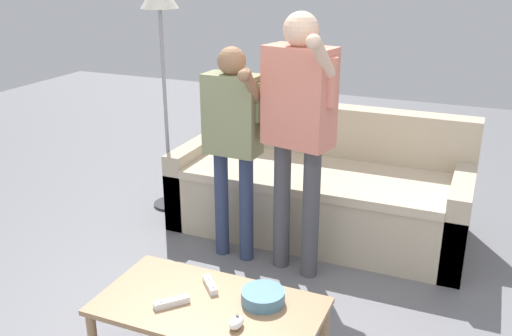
{
  "coord_description": "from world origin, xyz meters",
  "views": [
    {
      "loc": [
        0.89,
        -2.13,
        1.91
      ],
      "look_at": [
        -0.16,
        0.35,
        0.91
      ],
      "focal_mm": 39.61,
      "sensor_mm": 36.0,
      "label": 1
    }
  ],
  "objects_px": {
    "couch": "(321,191)",
    "player_center": "(298,117)",
    "game_remote_wand_near": "(172,302)",
    "floor_lamp": "(160,19)",
    "player_left": "(233,131)",
    "game_remote_wand_far": "(210,285)",
    "coffee_table": "(209,315)",
    "snack_bowl": "(263,297)",
    "game_remote_nunchuk": "(236,323)"
  },
  "relations": [
    {
      "from": "player_left",
      "to": "coffee_table",
      "type": "bearing_deg",
      "value": -70.01
    },
    {
      "from": "coffee_table",
      "to": "floor_lamp",
      "type": "xyz_separation_m",
      "value": [
        -1.27,
        1.74,
        1.1
      ]
    },
    {
      "from": "game_remote_wand_far",
      "to": "coffee_table",
      "type": "bearing_deg",
      "value": -65.33
    },
    {
      "from": "coffee_table",
      "to": "game_remote_nunchuk",
      "type": "distance_m",
      "value": 0.23
    },
    {
      "from": "floor_lamp",
      "to": "game_remote_wand_far",
      "type": "height_order",
      "value": "floor_lamp"
    },
    {
      "from": "floor_lamp",
      "to": "game_remote_wand_near",
      "type": "xyz_separation_m",
      "value": [
        1.12,
        -1.81,
        -1.03
      ]
    },
    {
      "from": "couch",
      "to": "player_center",
      "type": "xyz_separation_m",
      "value": [
        0.03,
        -0.65,
        0.73
      ]
    },
    {
      "from": "game_remote_wand_near",
      "to": "floor_lamp",
      "type": "bearing_deg",
      "value": 121.69
    },
    {
      "from": "snack_bowl",
      "to": "game_remote_nunchuk",
      "type": "distance_m",
      "value": 0.22
    },
    {
      "from": "player_center",
      "to": "snack_bowl",
      "type": "bearing_deg",
      "value": -78.88
    },
    {
      "from": "floor_lamp",
      "to": "player_left",
      "type": "xyz_separation_m",
      "value": [
        0.84,
        -0.56,
        -0.61
      ]
    },
    {
      "from": "snack_bowl",
      "to": "player_center",
      "type": "relative_size",
      "value": 0.12
    },
    {
      "from": "game_remote_nunchuk",
      "to": "player_center",
      "type": "relative_size",
      "value": 0.05
    },
    {
      "from": "game_remote_nunchuk",
      "to": "floor_lamp",
      "type": "height_order",
      "value": "floor_lamp"
    },
    {
      "from": "floor_lamp",
      "to": "game_remote_wand_far",
      "type": "distance_m",
      "value": 2.27
    },
    {
      "from": "game_remote_nunchuk",
      "to": "game_remote_wand_far",
      "type": "relative_size",
      "value": 0.66
    },
    {
      "from": "coffee_table",
      "to": "couch",
      "type": "bearing_deg",
      "value": 90.59
    },
    {
      "from": "player_left",
      "to": "game_remote_wand_near",
      "type": "distance_m",
      "value": 1.35
    },
    {
      "from": "player_left",
      "to": "game_remote_wand_far",
      "type": "height_order",
      "value": "player_left"
    },
    {
      "from": "floor_lamp",
      "to": "game_remote_wand_far",
      "type": "bearing_deg",
      "value": -53.15
    },
    {
      "from": "player_center",
      "to": "player_left",
      "type": "relative_size",
      "value": 1.16
    },
    {
      "from": "coffee_table",
      "to": "player_left",
      "type": "distance_m",
      "value": 1.35
    },
    {
      "from": "coffee_table",
      "to": "game_remote_wand_far",
      "type": "xyz_separation_m",
      "value": [
        -0.06,
        0.12,
        0.07
      ]
    },
    {
      "from": "player_left",
      "to": "player_center",
      "type": "bearing_deg",
      "value": -2.05
    },
    {
      "from": "player_center",
      "to": "couch",
      "type": "bearing_deg",
      "value": 92.63
    },
    {
      "from": "snack_bowl",
      "to": "floor_lamp",
      "type": "relative_size",
      "value": 0.11
    },
    {
      "from": "floor_lamp",
      "to": "player_center",
      "type": "bearing_deg",
      "value": -24.26
    },
    {
      "from": "game_remote_wand_near",
      "to": "game_remote_wand_far",
      "type": "height_order",
      "value": "same"
    },
    {
      "from": "snack_bowl",
      "to": "game_remote_wand_far",
      "type": "relative_size",
      "value": 1.48
    },
    {
      "from": "couch",
      "to": "snack_bowl",
      "type": "distance_m",
      "value": 1.73
    },
    {
      "from": "snack_bowl",
      "to": "player_left",
      "type": "bearing_deg",
      "value": 121.14
    },
    {
      "from": "snack_bowl",
      "to": "game_remote_wand_far",
      "type": "distance_m",
      "value": 0.28
    },
    {
      "from": "couch",
      "to": "game_remote_nunchuk",
      "type": "relative_size",
      "value": 23.84
    },
    {
      "from": "coffee_table",
      "to": "game_remote_nunchuk",
      "type": "relative_size",
      "value": 11.57
    },
    {
      "from": "coffee_table",
      "to": "game_remote_wand_far",
      "type": "relative_size",
      "value": 7.59
    },
    {
      "from": "coffee_table",
      "to": "player_left",
      "type": "relative_size",
      "value": 0.72
    },
    {
      "from": "coffee_table",
      "to": "game_remote_wand_near",
      "type": "height_order",
      "value": "game_remote_wand_near"
    },
    {
      "from": "floor_lamp",
      "to": "player_center",
      "type": "relative_size",
      "value": 1.09
    },
    {
      "from": "couch",
      "to": "game_remote_nunchuk",
      "type": "bearing_deg",
      "value": -83.93
    },
    {
      "from": "couch",
      "to": "player_center",
      "type": "distance_m",
      "value": 0.98
    },
    {
      "from": "coffee_table",
      "to": "player_center",
      "type": "bearing_deg",
      "value": 89.44
    },
    {
      "from": "game_remote_nunchuk",
      "to": "couch",
      "type": "bearing_deg",
      "value": 96.07
    },
    {
      "from": "player_center",
      "to": "game_remote_wand_far",
      "type": "bearing_deg",
      "value": -93.75
    },
    {
      "from": "coffee_table",
      "to": "game_remote_wand_far",
      "type": "distance_m",
      "value": 0.15
    },
    {
      "from": "game_remote_wand_near",
      "to": "game_remote_wand_far",
      "type": "bearing_deg",
      "value": 64.55
    },
    {
      "from": "snack_bowl",
      "to": "floor_lamp",
      "type": "height_order",
      "value": "floor_lamp"
    },
    {
      "from": "couch",
      "to": "player_left",
      "type": "bearing_deg",
      "value": -122.96
    },
    {
      "from": "game_remote_nunchuk",
      "to": "player_left",
      "type": "height_order",
      "value": "player_left"
    },
    {
      "from": "snack_bowl",
      "to": "game_remote_wand_far",
      "type": "bearing_deg",
      "value": 176.44
    },
    {
      "from": "game_remote_nunchuk",
      "to": "player_center",
      "type": "height_order",
      "value": "player_center"
    }
  ]
}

